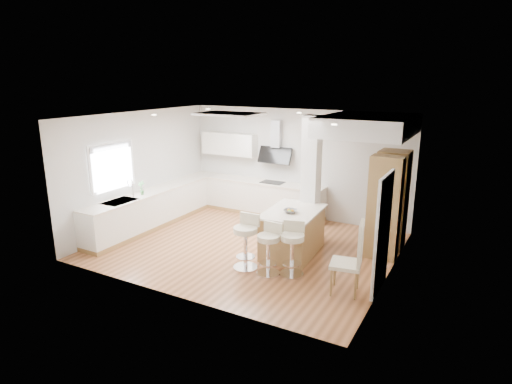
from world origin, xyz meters
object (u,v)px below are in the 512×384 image
Objects in this scene: bar_stool_b at (269,246)px; bar_stool_a at (246,239)px; dining_chair at (353,256)px; peninsula at (293,232)px; bar_stool_c at (292,246)px.

bar_stool_a is at bearing -176.48° from bar_stool_b.
bar_stool_a is at bearing 169.15° from dining_chair.
bar_stool_b is at bearing -1.54° from bar_stool_a.
bar_stool_b is 0.76× the size of dining_chair.
peninsula is at bearing 134.89° from dining_chair.
bar_stool_a reaches higher than peninsula.
peninsula is 1.09m from bar_stool_b.
bar_stool_a is 2.07m from dining_chair.
peninsula is at bearing 99.06° from bar_stool_c.
dining_chair is (2.07, -0.02, 0.09)m from bar_stool_a.
bar_stool_a is at bearing 175.96° from bar_stool_c.
bar_stool_b is (0.01, -1.09, 0.08)m from peninsula.
dining_chair is (1.58, -1.10, 0.21)m from peninsula.
peninsula is 1.94m from dining_chair.
bar_stool_b is at bearing 169.44° from dining_chair.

